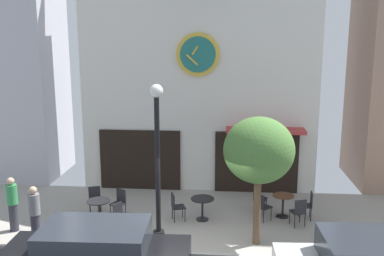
{
  "coord_description": "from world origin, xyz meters",
  "views": [
    {
      "loc": [
        0.66,
        -10.65,
        5.73
      ],
      "look_at": [
        -0.44,
        2.58,
        2.95
      ],
      "focal_mm": 40.82,
      "sensor_mm": 36.0,
      "label": 1
    }
  ],
  "objects_px": {
    "pedestrian_grey": "(35,214)",
    "pedestrian_green": "(13,204)",
    "cafe_chair_outer": "(258,196)",
    "cafe_chair_near_tree": "(119,201)",
    "cafe_chair_near_lamp": "(176,205)",
    "cafe_chair_mid_row": "(299,210)",
    "cafe_table_center": "(283,202)",
    "cafe_table_center_left": "(99,207)",
    "cafe_chair_under_awning": "(308,203)",
    "cafe_chair_facing_street": "(95,198)",
    "cafe_chair_facing_wall": "(262,205)",
    "cafe_table_leftmost": "(202,204)",
    "cafe_chair_corner": "(116,214)",
    "street_lamp": "(158,165)",
    "street_tree": "(259,151)"
  },
  "relations": [
    {
      "from": "pedestrian_grey",
      "to": "pedestrian_green",
      "type": "xyz_separation_m",
      "value": [
        -1.0,
        0.7,
        0.0
      ]
    },
    {
      "from": "cafe_chair_outer",
      "to": "cafe_chair_near_tree",
      "type": "height_order",
      "value": "same"
    },
    {
      "from": "cafe_chair_near_lamp",
      "to": "cafe_chair_outer",
      "type": "xyz_separation_m",
      "value": [
        2.63,
        0.98,
        0.0
      ]
    },
    {
      "from": "cafe_chair_mid_row",
      "to": "cafe_table_center",
      "type": "bearing_deg",
      "value": 118.7
    },
    {
      "from": "cafe_table_center_left",
      "to": "cafe_chair_outer",
      "type": "distance_m",
      "value": 5.19
    },
    {
      "from": "cafe_table_center",
      "to": "cafe_chair_outer",
      "type": "xyz_separation_m",
      "value": [
        -0.78,
        0.39,
        0.02
      ]
    },
    {
      "from": "cafe_chair_under_awning",
      "to": "cafe_chair_near_lamp",
      "type": "bearing_deg",
      "value": -173.5
    },
    {
      "from": "cafe_chair_near_tree",
      "to": "pedestrian_green",
      "type": "bearing_deg",
      "value": -155.55
    },
    {
      "from": "cafe_table_center",
      "to": "cafe_chair_outer",
      "type": "bearing_deg",
      "value": 153.39
    },
    {
      "from": "cafe_chair_near_lamp",
      "to": "cafe_chair_facing_street",
      "type": "relative_size",
      "value": 1.0
    },
    {
      "from": "cafe_table_center_left",
      "to": "cafe_chair_facing_wall",
      "type": "height_order",
      "value": "cafe_chair_facing_wall"
    },
    {
      "from": "cafe_chair_outer",
      "to": "cafe_chair_under_awning",
      "type": "height_order",
      "value": "same"
    },
    {
      "from": "cafe_chair_facing_street",
      "to": "cafe_chair_facing_wall",
      "type": "height_order",
      "value": "same"
    },
    {
      "from": "cafe_chair_near_tree",
      "to": "cafe_table_leftmost",
      "type": "bearing_deg",
      "value": -1.24
    },
    {
      "from": "cafe_chair_under_awning",
      "to": "pedestrian_green",
      "type": "distance_m",
      "value": 9.11
    },
    {
      "from": "cafe_table_leftmost",
      "to": "cafe_chair_corner",
      "type": "distance_m",
      "value": 2.74
    },
    {
      "from": "cafe_table_center_left",
      "to": "cafe_chair_mid_row",
      "type": "height_order",
      "value": "cafe_chair_mid_row"
    },
    {
      "from": "cafe_chair_corner",
      "to": "cafe_chair_mid_row",
      "type": "xyz_separation_m",
      "value": [
        5.53,
        0.73,
        0.0
      ]
    },
    {
      "from": "cafe_chair_under_awning",
      "to": "pedestrian_green",
      "type": "relative_size",
      "value": 0.54
    },
    {
      "from": "cafe_table_leftmost",
      "to": "cafe_chair_mid_row",
      "type": "relative_size",
      "value": 0.82
    },
    {
      "from": "cafe_chair_corner",
      "to": "pedestrian_grey",
      "type": "xyz_separation_m",
      "value": [
        -2.05,
        -0.96,
        0.33
      ]
    },
    {
      "from": "street_lamp",
      "to": "cafe_chair_facing_wall",
      "type": "distance_m",
      "value": 3.91
    },
    {
      "from": "street_tree",
      "to": "pedestrian_green",
      "type": "relative_size",
      "value": 2.18
    },
    {
      "from": "cafe_chair_outer",
      "to": "pedestrian_grey",
      "type": "bearing_deg",
      "value": -156.42
    },
    {
      "from": "cafe_table_leftmost",
      "to": "cafe_chair_corner",
      "type": "height_order",
      "value": "cafe_chair_corner"
    },
    {
      "from": "cafe_chair_facing_wall",
      "to": "cafe_chair_near_lamp",
      "type": "bearing_deg",
      "value": -175.47
    },
    {
      "from": "cafe_chair_outer",
      "to": "pedestrian_green",
      "type": "relative_size",
      "value": 0.54
    },
    {
      "from": "cafe_chair_corner",
      "to": "cafe_table_leftmost",
      "type": "bearing_deg",
      "value": 21.38
    },
    {
      "from": "street_tree",
      "to": "cafe_chair_mid_row",
      "type": "xyz_separation_m",
      "value": [
        1.36,
        1.23,
        -2.18
      ]
    },
    {
      "from": "cafe_chair_near_lamp",
      "to": "pedestrian_green",
      "type": "distance_m",
      "value": 4.91
    },
    {
      "from": "cafe_table_leftmost",
      "to": "cafe_chair_facing_wall",
      "type": "relative_size",
      "value": 0.82
    },
    {
      "from": "cafe_chair_near_lamp",
      "to": "cafe_chair_corner",
      "type": "bearing_deg",
      "value": -153.39
    },
    {
      "from": "cafe_chair_under_awning",
      "to": "pedestrian_grey",
      "type": "distance_m",
      "value": 8.29
    },
    {
      "from": "cafe_chair_under_awning",
      "to": "cafe_chair_facing_wall",
      "type": "xyz_separation_m",
      "value": [
        -1.48,
        -0.26,
        0.0
      ]
    },
    {
      "from": "pedestrian_grey",
      "to": "cafe_table_center",
      "type": "bearing_deg",
      "value": 18.53
    },
    {
      "from": "cafe_table_center_left",
      "to": "street_lamp",
      "type": "bearing_deg",
      "value": -29.08
    },
    {
      "from": "pedestrian_grey",
      "to": "cafe_chair_facing_street",
      "type": "bearing_deg",
      "value": 64.5
    },
    {
      "from": "cafe_table_center_left",
      "to": "cafe_chair_mid_row",
      "type": "xyz_separation_m",
      "value": [
        6.17,
        0.27,
        -0.02
      ]
    },
    {
      "from": "street_tree",
      "to": "cafe_chair_outer",
      "type": "bearing_deg",
      "value": 85.3
    },
    {
      "from": "street_tree",
      "to": "cafe_table_leftmost",
      "type": "distance_m",
      "value": 3.1
    },
    {
      "from": "cafe_chair_facing_street",
      "to": "pedestrian_green",
      "type": "relative_size",
      "value": 0.54
    },
    {
      "from": "street_lamp",
      "to": "cafe_table_leftmost",
      "type": "relative_size",
      "value": 6.09
    },
    {
      "from": "cafe_chair_near_lamp",
      "to": "cafe_chair_near_tree",
      "type": "bearing_deg",
      "value": 174.07
    },
    {
      "from": "cafe_chair_corner",
      "to": "cafe_chair_under_awning",
      "type": "height_order",
      "value": "same"
    },
    {
      "from": "cafe_chair_mid_row",
      "to": "cafe_table_center_left",
      "type": "bearing_deg",
      "value": -177.48
    },
    {
      "from": "cafe_table_leftmost",
      "to": "cafe_chair_facing_wall",
      "type": "height_order",
      "value": "cafe_chair_facing_wall"
    },
    {
      "from": "cafe_chair_facing_wall",
      "to": "street_lamp",
      "type": "bearing_deg",
      "value": -149.59
    },
    {
      "from": "cafe_chair_corner",
      "to": "cafe_chair_under_awning",
      "type": "bearing_deg",
      "value": 12.78
    },
    {
      "from": "cafe_table_center_left",
      "to": "pedestrian_grey",
      "type": "xyz_separation_m",
      "value": [
        -1.41,
        -1.41,
        0.31
      ]
    },
    {
      "from": "cafe_chair_outer",
      "to": "cafe_table_center_left",
      "type": "bearing_deg",
      "value": -164.53
    }
  ]
}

